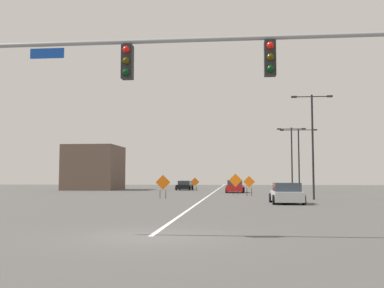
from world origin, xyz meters
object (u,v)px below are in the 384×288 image
Objects in this scene: construction_sign_median_near at (195,183)px; car_silver_mid at (286,194)px; construction_sign_left_lane at (236,181)px; car_black_near at (185,186)px; street_lamp_mid_right at (313,138)px; car_red_far at (235,187)px; construction_sign_right_shoulder at (249,183)px; car_blue_distant at (186,184)px; traffic_signal_assembly at (265,73)px; construction_sign_median_far at (163,184)px; street_lamp_near_right at (299,154)px; street_lamp_mid_left at (292,154)px.

construction_sign_median_near is 28.11m from car_silver_mid.
car_silver_mid is at bearing -77.34° from construction_sign_left_lane.
construction_sign_median_near is at bearing -68.81° from car_black_near.
car_red_far is at bearing 111.64° from street_lamp_mid_right.
car_silver_mid is at bearing -116.37° from street_lamp_mid_right.
construction_sign_right_shoulder is 0.46× the size of car_blue_distant.
construction_sign_median_near is 0.43× the size of car_black_near.
construction_sign_left_lane is (5.23, -11.67, 0.28)m from construction_sign_median_near.
car_black_near is 0.98× the size of car_blue_distant.
traffic_signal_assembly is 24.72m from construction_sign_median_far.
construction_sign_left_lane is at bearing 123.23° from street_lamp_mid_right.
street_lamp_mid_right is at bearing -2.68° from construction_sign_median_far.
car_red_far is (5.21, -5.46, -0.43)m from construction_sign_median_near.
street_lamp_near_right reaches higher than construction_sign_left_lane.
construction_sign_median_near is 0.89× the size of construction_sign_median_far.
construction_sign_median_far is (-12.27, 0.57, -3.71)m from street_lamp_mid_right.
street_lamp_near_right reaches higher than traffic_signal_assembly.
traffic_signal_assembly is 3.31× the size of car_silver_mid.
construction_sign_median_far is 0.50× the size of car_red_far.
construction_sign_median_far is at bearing -111.90° from car_red_far.
construction_sign_median_far is (-6.08, -8.87, -0.12)m from construction_sign_left_lane.
street_lamp_mid_left reaches higher than construction_sign_median_far.
street_lamp_mid_right is 14.63m from street_lamp_near_right.
traffic_signal_assembly is 38.77m from car_red_far.
construction_sign_left_lane reaches higher than car_blue_distant.
traffic_signal_assembly is at bearing -103.20° from street_lamp_mid_right.
street_lamp_mid_right is 4.79× the size of construction_sign_median_near.
construction_sign_left_lane is at bearing 102.66° from car_silver_mid.
car_blue_distant is at bearing 124.60° from street_lamp_near_right.
street_lamp_mid_right is at bearing -56.77° from construction_sign_left_lane.
construction_sign_median_near is (-6.05, 43.99, -3.75)m from traffic_signal_assembly.
car_silver_mid is (-2.80, -5.64, -4.31)m from street_lamp_mid_right.
street_lamp_mid_left is 1.07m from street_lamp_near_right.
construction_sign_median_far is (-6.90, 23.46, -3.60)m from traffic_signal_assembly.
street_lamp_mid_right is 39.77m from car_blue_distant.
street_lamp_mid_left is 7.54m from car_red_far.
traffic_signal_assembly is 3.34× the size of car_red_far.
street_lamp_mid_left is 1.01× the size of street_lamp_near_right.
car_blue_distant is (-1.02, 10.76, 0.00)m from car_black_near.
street_lamp_mid_right is 2.15× the size of car_red_far.
street_lamp_near_right is 19.55m from construction_sign_median_far.
car_red_far is (-7.20, 1.07, -3.76)m from street_lamp_near_right.
construction_sign_median_near is at bearing 114.71° from construction_sign_right_shoulder.
street_lamp_mid_left is at bearing 35.55° from construction_sign_left_lane.
street_lamp_mid_right is at bearing 63.63° from car_silver_mid.
car_blue_distant is at bearing 122.34° from street_lamp_mid_left.
street_lamp_mid_right reaches higher than construction_sign_right_shoulder.
street_lamp_mid_left is at bearing 47.19° from construction_sign_median_far.
construction_sign_median_near is (-11.54, 7.16, -3.29)m from street_lamp_mid_left.
traffic_signal_assembly is at bearing -99.63° from street_lamp_near_right.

